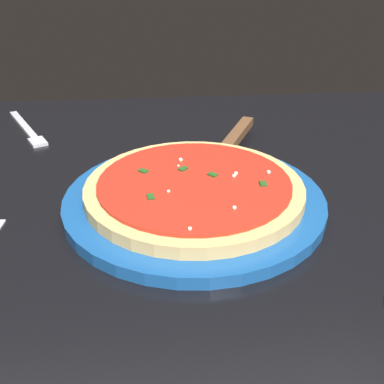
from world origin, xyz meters
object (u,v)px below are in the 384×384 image
(pizza, at_px, (192,188))
(fork, at_px, (26,130))
(serving_plate, at_px, (192,201))
(pizza_server, at_px, (229,145))

(pizza, relative_size, fork, 1.56)
(serving_plate, distance_m, pizza_server, 0.16)
(pizza, bearing_deg, pizza_server, 64.44)
(pizza, bearing_deg, serving_plate, -177.90)
(pizza, distance_m, pizza_server, 0.16)
(serving_plate, xyz_separation_m, fork, (-0.27, 0.28, -0.01))
(serving_plate, relative_size, pizza_server, 1.50)
(pizza, bearing_deg, fork, 133.36)
(serving_plate, bearing_deg, pizza_server, 64.43)
(serving_plate, bearing_deg, pizza, 2.10)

